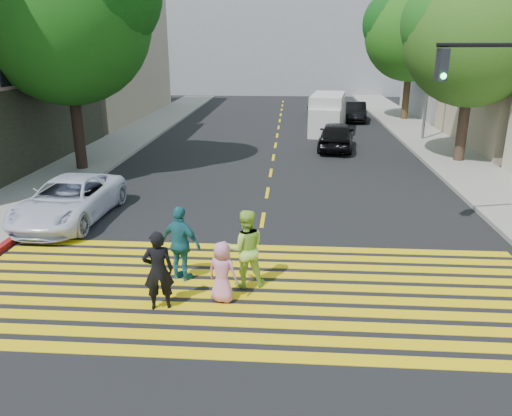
# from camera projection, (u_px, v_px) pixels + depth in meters

# --- Properties ---
(ground) EXTENTS (120.00, 120.00, 0.00)m
(ground) POSITION_uv_depth(u_px,v_px,m) (246.00, 320.00, 10.11)
(ground) COLOR black
(sidewalk_left) EXTENTS (3.00, 40.00, 0.15)m
(sidewalk_left) POSITION_uv_depth(u_px,v_px,m) (143.00, 130.00, 31.47)
(sidewalk_left) COLOR gray
(sidewalk_left) RESTS_ON ground
(sidewalk_right) EXTENTS (3.00, 60.00, 0.15)m
(sidewalk_right) POSITION_uv_depth(u_px,v_px,m) (452.00, 159.00, 23.70)
(sidewalk_right) COLOR gray
(sidewalk_right) RESTS_ON ground
(curb_red) EXTENTS (0.20, 8.00, 0.16)m
(curb_red) POSITION_uv_depth(u_px,v_px,m) (51.00, 213.00, 16.22)
(curb_red) COLOR maroon
(curb_red) RESTS_ON ground
(crosswalk) EXTENTS (13.40, 5.30, 0.01)m
(crosswalk) POSITION_uv_depth(u_px,v_px,m) (251.00, 290.00, 11.31)
(crosswalk) COLOR yellow
(crosswalk) RESTS_ON ground
(lane_line) EXTENTS (0.12, 34.40, 0.01)m
(lane_line) POSITION_uv_depth(u_px,v_px,m) (278.00, 131.00, 31.39)
(lane_line) COLOR yellow
(lane_line) RESTS_ON ground
(building_left_tan) EXTENTS (12.00, 16.00, 10.00)m
(building_left_tan) POSITION_uv_depth(u_px,v_px,m) (60.00, 47.00, 36.09)
(building_left_tan) COLOR tan
(building_left_tan) RESTS_ON ground
(building_right_grey) EXTENTS (10.00, 10.00, 10.00)m
(building_right_grey) POSITION_uv_depth(u_px,v_px,m) (490.00, 47.00, 35.90)
(building_right_grey) COLOR gray
(building_right_grey) RESTS_ON ground
(backdrop_block) EXTENTS (30.00, 8.00, 12.00)m
(backdrop_block) POSITION_uv_depth(u_px,v_px,m) (286.00, 35.00, 53.62)
(backdrop_block) COLOR gray
(backdrop_block) RESTS_ON ground
(tree_left) EXTENTS (8.64, 8.29, 9.76)m
(tree_left) POSITION_uv_depth(u_px,v_px,m) (67.00, 9.00, 19.67)
(tree_left) COLOR black
(tree_left) RESTS_ON ground
(tree_right_near) EXTENTS (7.92, 7.65, 8.66)m
(tree_right_near) POSITION_uv_depth(u_px,v_px,m) (477.00, 29.00, 21.34)
(tree_right_near) COLOR black
(tree_right_near) RESTS_ON ground
(tree_right_far) EXTENTS (8.13, 7.79, 9.23)m
(tree_right_far) POSITION_uv_depth(u_px,v_px,m) (414.00, 28.00, 33.64)
(tree_right_far) COLOR #392713
(tree_right_far) RESTS_ON ground
(pedestrian_man) EXTENTS (0.72, 0.56, 1.73)m
(pedestrian_man) POSITION_uv_depth(u_px,v_px,m) (158.00, 271.00, 10.31)
(pedestrian_man) COLOR black
(pedestrian_man) RESTS_ON ground
(pedestrian_woman) EXTENTS (1.02, 0.87, 1.83)m
(pedestrian_woman) POSITION_uv_depth(u_px,v_px,m) (246.00, 248.00, 11.29)
(pedestrian_woman) COLOR #B2E74F
(pedestrian_woman) RESTS_ON ground
(pedestrian_child) EXTENTS (0.78, 0.65, 1.37)m
(pedestrian_child) POSITION_uv_depth(u_px,v_px,m) (222.00, 272.00, 10.66)
(pedestrian_child) COLOR pink
(pedestrian_child) RESTS_ON ground
(pedestrian_extra) EXTENTS (1.15, 0.85, 1.82)m
(pedestrian_extra) POSITION_uv_depth(u_px,v_px,m) (181.00, 244.00, 11.56)
(pedestrian_extra) COLOR #226B79
(pedestrian_extra) RESTS_ON ground
(white_sedan) EXTENTS (2.38, 4.87, 1.33)m
(white_sedan) POSITION_uv_depth(u_px,v_px,m) (69.00, 200.00, 15.56)
(white_sedan) COLOR silver
(white_sedan) RESTS_ON ground
(dark_car_near) EXTENTS (2.26, 4.52, 1.48)m
(dark_car_near) POSITION_uv_depth(u_px,v_px,m) (336.00, 136.00, 25.86)
(dark_car_near) COLOR black
(dark_car_near) RESTS_ON ground
(silver_car) EXTENTS (2.43, 4.78, 1.33)m
(silver_car) POSITION_uv_depth(u_px,v_px,m) (323.00, 109.00, 36.41)
(silver_car) COLOR gray
(silver_car) RESTS_ON ground
(dark_car_parked) EXTENTS (1.74, 4.10, 1.31)m
(dark_car_parked) POSITION_uv_depth(u_px,v_px,m) (356.00, 112.00, 35.30)
(dark_car_parked) COLOR black
(dark_car_parked) RESTS_ON ground
(white_van) EXTENTS (2.49, 5.14, 2.33)m
(white_van) POSITION_uv_depth(u_px,v_px,m) (327.00, 115.00, 30.51)
(white_van) COLOR silver
(white_van) RESTS_ON ground
(street_lamp) EXTENTS (1.90, 0.51, 8.41)m
(street_lamp) POSITION_uv_depth(u_px,v_px,m) (428.00, 52.00, 26.81)
(street_lamp) COLOR gray
(street_lamp) RESTS_ON ground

